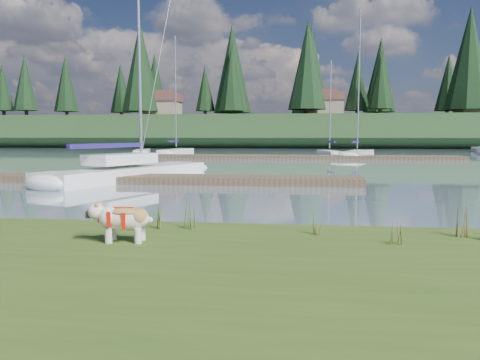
# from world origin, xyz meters

# --- Properties ---
(ground) EXTENTS (200.00, 200.00, 0.00)m
(ground) POSITION_xyz_m (0.00, 30.00, 0.00)
(ground) COLOR #7C92A2
(ground) RESTS_ON ground
(bank) EXTENTS (60.00, 9.00, 0.35)m
(bank) POSITION_xyz_m (0.00, -6.00, 0.17)
(bank) COLOR #374E19
(bank) RESTS_ON ground
(ridge) EXTENTS (200.00, 20.00, 5.00)m
(ridge) POSITION_xyz_m (0.00, 73.00, 2.50)
(ridge) COLOR #1E351A
(ridge) RESTS_ON ground
(bulldog) EXTENTS (1.00, 0.47, 0.60)m
(bulldog) POSITION_xyz_m (-1.29, -3.22, 0.72)
(bulldog) COLOR silver
(bulldog) RESTS_ON bank
(sailboat_main) EXTENTS (5.71, 10.36, 14.72)m
(sailboat_main) POSITION_xyz_m (-5.83, 10.91, 0.42)
(sailboat_main) COLOR white
(sailboat_main) RESTS_ON ground
(dock_near) EXTENTS (16.00, 2.00, 0.30)m
(dock_near) POSITION_xyz_m (-4.00, 9.00, 0.15)
(dock_near) COLOR #4C3D2C
(dock_near) RESTS_ON ground
(dock_far) EXTENTS (26.00, 2.20, 0.30)m
(dock_far) POSITION_xyz_m (2.00, 30.00, 0.15)
(dock_far) COLOR #4C3D2C
(dock_far) RESTS_ON ground
(sailboat_bg_0) EXTENTS (3.17, 7.02, 10.14)m
(sailboat_bg_0) POSITION_xyz_m (-13.94, 35.25, 0.32)
(sailboat_bg_0) COLOR white
(sailboat_bg_0) RESTS_ON ground
(sailboat_bg_1) EXTENTS (2.16, 8.25, 12.15)m
(sailboat_bg_1) POSITION_xyz_m (-10.93, 37.99, 0.33)
(sailboat_bg_1) COLOR white
(sailboat_bg_1) RESTS_ON ground
(sailboat_bg_2) EXTENTS (2.29, 5.91, 8.96)m
(sailboat_bg_2) POSITION_xyz_m (4.32, 34.60, 0.34)
(sailboat_bg_2) COLOR white
(sailboat_bg_2) RESTS_ON ground
(sailboat_bg_3) EXTENTS (4.43, 9.33, 13.39)m
(sailboat_bg_3) POSITION_xyz_m (7.14, 34.54, 0.32)
(sailboat_bg_3) COLOR white
(sailboat_bg_3) RESTS_ON ground
(weed_0) EXTENTS (0.17, 0.14, 0.71)m
(weed_0) POSITION_xyz_m (-0.50, -2.10, 0.65)
(weed_0) COLOR #475B23
(weed_0) RESTS_ON bank
(weed_1) EXTENTS (0.17, 0.14, 0.43)m
(weed_1) POSITION_xyz_m (1.70, -2.33, 0.53)
(weed_1) COLOR #475B23
(weed_1) RESTS_ON bank
(weed_2) EXTENTS (0.17, 0.14, 0.73)m
(weed_2) POSITION_xyz_m (4.01, -2.25, 0.66)
(weed_2) COLOR #475B23
(weed_2) RESTS_ON bank
(weed_3) EXTENTS (0.17, 0.14, 0.56)m
(weed_3) POSITION_xyz_m (-0.99, -2.21, 0.58)
(weed_3) COLOR #475B23
(weed_3) RESTS_ON bank
(weed_4) EXTENTS (0.17, 0.14, 0.44)m
(weed_4) POSITION_xyz_m (2.82, -2.86, 0.53)
(weed_4) COLOR #475B23
(weed_4) RESTS_ON bank
(mud_lip) EXTENTS (60.00, 0.50, 0.14)m
(mud_lip) POSITION_xyz_m (0.00, -1.60, 0.07)
(mud_lip) COLOR #33281C
(mud_lip) RESTS_ON ground
(conifer_1) EXTENTS (4.40, 4.40, 11.30)m
(conifer_1) POSITION_xyz_m (-40.00, 71.00, 11.28)
(conifer_1) COLOR #382619
(conifer_1) RESTS_ON ridge
(conifer_2) EXTENTS (6.60, 6.60, 16.05)m
(conifer_2) POSITION_xyz_m (-25.00, 68.00, 13.54)
(conifer_2) COLOR #382619
(conifer_2) RESTS_ON ridge
(conifer_3) EXTENTS (4.84, 4.84, 12.25)m
(conifer_3) POSITION_xyz_m (-10.00, 72.00, 11.74)
(conifer_3) COLOR #382619
(conifer_3) RESTS_ON ridge
(conifer_4) EXTENTS (6.16, 6.16, 15.10)m
(conifer_4) POSITION_xyz_m (3.00, 66.00, 13.09)
(conifer_4) COLOR #382619
(conifer_4) RESTS_ON ridge
(conifer_5) EXTENTS (3.96, 3.96, 10.35)m
(conifer_5) POSITION_xyz_m (15.00, 70.00, 10.83)
(conifer_5) COLOR #382619
(conifer_5) RESTS_ON ridge
(conifer_6) EXTENTS (7.04, 7.04, 17.00)m
(conifer_6) POSITION_xyz_m (28.00, 68.00, 13.99)
(conifer_6) COLOR #382619
(conifer_6) RESTS_ON ridge
(house_0) EXTENTS (6.30, 5.30, 4.65)m
(house_0) POSITION_xyz_m (-22.00, 70.00, 7.31)
(house_0) COLOR gray
(house_0) RESTS_ON ridge
(house_1) EXTENTS (6.30, 5.30, 4.65)m
(house_1) POSITION_xyz_m (6.00, 71.00, 7.31)
(house_1) COLOR gray
(house_1) RESTS_ON ridge
(house_2) EXTENTS (6.30, 5.30, 4.65)m
(house_2) POSITION_xyz_m (30.00, 69.00, 7.31)
(house_2) COLOR gray
(house_2) RESTS_ON ridge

